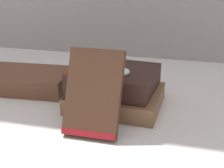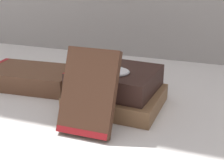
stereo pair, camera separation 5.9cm
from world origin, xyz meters
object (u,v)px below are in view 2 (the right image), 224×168
object	(u,v)px
book_side_left	(29,77)
pocket_watch	(118,72)
book_leaning_front	(89,95)
book_flat_top	(113,79)
reading_glasses	(114,78)
book_flat_bottom	(115,98)

from	to	relation	value
book_side_left	pocket_watch	world-z (taller)	pocket_watch
book_leaning_front	pocket_watch	size ratio (longest dim) A/B	2.90
book_flat_top	book_side_left	world-z (taller)	book_flat_top
book_leaning_front	book_flat_top	bearing A→B (deg)	88.86
book_leaning_front	pocket_watch	distance (m)	0.11
book_side_left	reading_glasses	xyz separation A→B (m)	(0.20, 0.12, -0.02)
book_flat_bottom	reading_glasses	bearing A→B (deg)	111.76
pocket_watch	reading_glasses	world-z (taller)	pocket_watch
book_flat_top	pocket_watch	size ratio (longest dim) A/B	3.58
book_flat_top	book_leaning_front	size ratio (longest dim) A/B	1.23
reading_glasses	book_side_left	bearing A→B (deg)	-135.60
book_flat_top	book_side_left	distance (m)	0.25
book_flat_bottom	book_leaning_front	distance (m)	0.13
book_flat_bottom	book_leaning_front	bearing A→B (deg)	-93.24
book_side_left	pocket_watch	xyz separation A→B (m)	(0.27, -0.06, 0.06)
book_flat_bottom	pocket_watch	bearing A→B (deg)	-49.49
book_flat_bottom	book_side_left	bearing A→B (deg)	172.92
pocket_watch	reading_glasses	size ratio (longest dim) A/B	0.57
book_flat_top	reading_glasses	distance (m)	0.17
book_flat_bottom	book_side_left	distance (m)	0.26
book_flat_bottom	book_flat_top	world-z (taller)	book_flat_top
book_side_left	book_leaning_front	world-z (taller)	book_leaning_front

